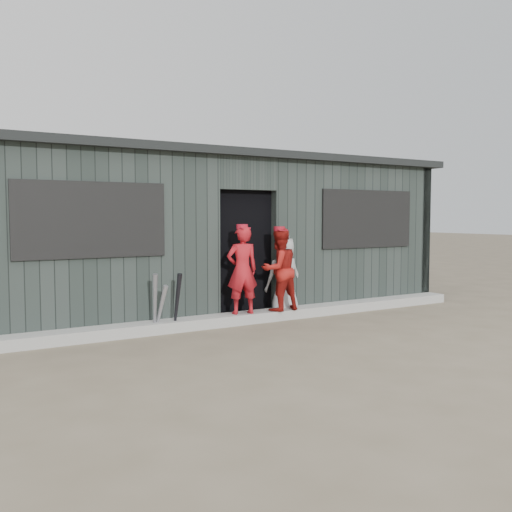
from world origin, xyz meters
TOP-DOWN VIEW (x-y plane):
  - ground at (0.00, 0.00)m, footprint 80.00×80.00m
  - curb at (0.00, 1.82)m, footprint 8.00×0.36m
  - bat_left at (-1.56, 1.75)m, footprint 0.16×0.30m
  - bat_mid at (-1.65, 1.72)m, footprint 0.14×0.27m
  - bat_right at (-1.33, 1.72)m, footprint 0.09×0.24m
  - player_red_left at (-0.26, 1.77)m, footprint 0.53×0.40m
  - player_red_right at (0.38, 1.73)m, footprint 0.65×0.52m
  - player_grey_back at (0.66, 2.02)m, footprint 0.64×0.43m
  - dugout at (0.00, 3.50)m, footprint 8.30×3.30m

SIDE VIEW (x-z plane):
  - ground at x=0.00m, z-range 0.00..0.00m
  - curb at x=0.00m, z-range 0.00..0.15m
  - bat_left at x=-1.56m, z-range 0.00..0.68m
  - bat_right at x=-1.33m, z-range 0.00..0.82m
  - bat_mid at x=-1.65m, z-range 0.00..0.84m
  - player_grey_back at x=0.66m, z-range 0.00..1.26m
  - player_red_right at x=0.38m, z-range 0.15..1.42m
  - player_red_left at x=-0.26m, z-range 0.15..1.45m
  - dugout at x=0.00m, z-range -0.02..2.60m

